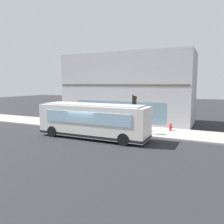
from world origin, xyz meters
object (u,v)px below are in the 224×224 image
(city_bus_nearside, at_px, (93,121))
(pedestrian_walking_along_curb, at_px, (55,114))
(traffic_light_near_corner, at_px, (134,107))
(fire_hydrant, at_px, (170,127))
(pedestrian_near_building_entrance, at_px, (61,113))
(newspaper_vending_box, at_px, (143,126))

(city_bus_nearside, distance_m, pedestrian_walking_along_curb, 9.12)
(city_bus_nearside, height_order, traffic_light_near_corner, traffic_light_near_corner)
(fire_hydrant, distance_m, pedestrian_near_building_entrance, 13.49)
(traffic_light_near_corner, distance_m, pedestrian_walking_along_curb, 11.11)
(fire_hydrant, height_order, newspaper_vending_box, newspaper_vending_box)
(traffic_light_near_corner, bearing_deg, newspaper_vending_box, -18.78)
(newspaper_vending_box, bearing_deg, pedestrian_near_building_entrance, 83.44)
(traffic_light_near_corner, xyz_separation_m, pedestrian_near_building_entrance, (2.71, 10.55, -1.54))
(traffic_light_near_corner, distance_m, newspaper_vending_box, 2.59)
(city_bus_nearside, bearing_deg, pedestrian_near_building_entrance, 54.70)
(pedestrian_walking_along_curb, bearing_deg, traffic_light_near_corner, -99.26)
(traffic_light_near_corner, xyz_separation_m, newspaper_vending_box, (1.44, -0.49, -2.10))
(city_bus_nearside, xyz_separation_m, pedestrian_walking_along_curb, (4.47, 7.94, -0.43))
(traffic_light_near_corner, distance_m, pedestrian_near_building_entrance, 11.00)
(pedestrian_walking_along_curb, relative_size, newspaper_vending_box, 1.87)
(pedestrian_walking_along_curb, bearing_deg, fire_hydrant, -85.81)
(traffic_light_near_corner, relative_size, fire_hydrant, 4.94)
(fire_hydrant, bearing_deg, newspaper_vending_box, 118.83)
(city_bus_nearside, relative_size, newspaper_vending_box, 11.16)
(pedestrian_walking_along_curb, height_order, newspaper_vending_box, pedestrian_walking_along_curb)
(city_bus_nearside, height_order, pedestrian_near_building_entrance, city_bus_nearside)
(city_bus_nearside, height_order, newspaper_vending_box, city_bus_nearside)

